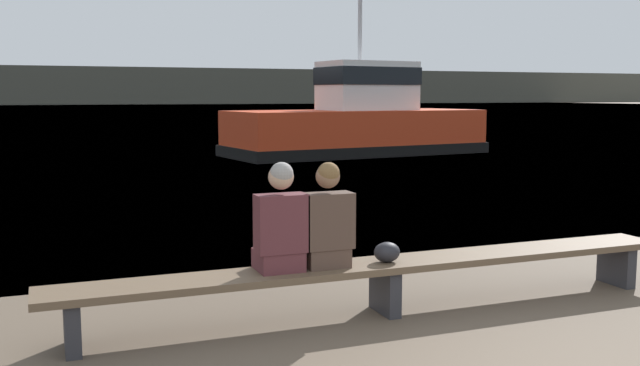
# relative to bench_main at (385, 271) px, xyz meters

# --- Properties ---
(water_surface) EXTENTS (240.00, 240.00, 0.00)m
(water_surface) POSITION_rel_bench_main_xyz_m (-0.16, 121.83, -0.39)
(water_surface) COLOR teal
(water_surface) RESTS_ON ground
(far_shoreline) EXTENTS (600.00, 12.00, 7.60)m
(far_shoreline) POSITION_rel_bench_main_xyz_m (-0.16, 150.08, 3.41)
(far_shoreline) COLOR #4C4C42
(far_shoreline) RESTS_ON ground
(bench_main) EXTENTS (6.03, 0.51, 0.48)m
(bench_main) POSITION_rel_bench_main_xyz_m (0.00, 0.00, 0.00)
(bench_main) COLOR brown
(bench_main) RESTS_ON ground
(person_left) EXTENTS (0.44, 0.39, 0.95)m
(person_left) POSITION_rel_bench_main_xyz_m (-1.00, 0.00, 0.51)
(person_left) COLOR #56282D
(person_left) RESTS_ON bench_main
(person_right) EXTENTS (0.44, 0.39, 0.93)m
(person_right) POSITION_rel_bench_main_xyz_m (-0.57, 0.00, 0.49)
(person_right) COLOR #4C382D
(person_right) RESTS_ON bench_main
(shopping_bag) EXTENTS (0.24, 0.20, 0.18)m
(shopping_bag) POSITION_rel_bench_main_xyz_m (0.00, -0.03, 0.18)
(shopping_bag) COLOR #232328
(shopping_bag) RESTS_ON bench_main
(tugboat_red) EXTENTS (9.11, 4.41, 5.44)m
(tugboat_red) POSITION_rel_bench_main_xyz_m (7.07, 16.17, 0.59)
(tugboat_red) COLOR red
(tugboat_red) RESTS_ON water_surface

